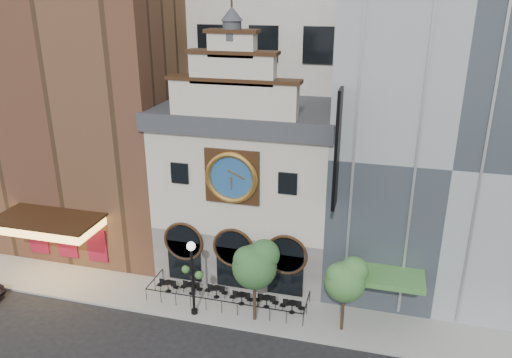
{
  "coord_description": "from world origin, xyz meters",
  "views": [
    {
      "loc": [
        9.13,
        -24.35,
        19.61
      ],
      "look_at": [
        1.01,
        6.0,
        7.74
      ],
      "focal_mm": 35.0,
      "sensor_mm": 36.0,
      "label": 1
    }
  ],
  "objects": [
    {
      "name": "ground",
      "position": [
        0.0,
        0.0,
        0.0
      ],
      "size": [
        120.0,
        120.0,
        0.0
      ],
      "primitive_type": "plane",
      "color": "black",
      "rests_on": "ground"
    },
    {
      "name": "sidewalk",
      "position": [
        0.0,
        2.5,
        0.07
      ],
      "size": [
        44.0,
        5.0,
        0.15
      ],
      "primitive_type": "cube",
      "color": "gray",
      "rests_on": "ground"
    },
    {
      "name": "clock_building",
      "position": [
        0.0,
        7.82,
        6.69
      ],
      "size": [
        12.6,
        8.78,
        18.65
      ],
      "color": "#605E5B",
      "rests_on": "ground"
    },
    {
      "name": "theater_building",
      "position": [
        -13.0,
        9.96,
        12.6
      ],
      "size": [
        14.0,
        15.6,
        25.0
      ],
      "color": "brown",
      "rests_on": "ground"
    },
    {
      "name": "retail_building",
      "position": [
        12.99,
        9.99,
        10.14
      ],
      "size": [
        14.0,
        14.4,
        20.0
      ],
      "color": "gray",
      "rests_on": "ground"
    },
    {
      "name": "cafe_railing",
      "position": [
        0.0,
        2.5,
        0.6
      ],
      "size": [
        10.6,
        2.6,
        0.9
      ],
      "primitive_type": null,
      "color": "black",
      "rests_on": "sidewalk"
    },
    {
      "name": "bistro_0",
      "position": [
        -4.34,
        2.56,
        0.61
      ],
      "size": [
        1.58,
        0.68,
        0.9
      ],
      "color": "black",
      "rests_on": "sidewalk"
    },
    {
      "name": "bistro_1",
      "position": [
        -2.69,
        2.74,
        0.61
      ],
      "size": [
        1.58,
        0.68,
        0.9
      ],
      "color": "black",
      "rests_on": "sidewalk"
    },
    {
      "name": "bistro_2",
      "position": [
        -0.9,
        2.76,
        0.61
      ],
      "size": [
        1.58,
        0.68,
        0.9
      ],
      "color": "black",
      "rests_on": "sidewalk"
    },
    {
      "name": "bistro_3",
      "position": [
        0.96,
        2.46,
        0.61
      ],
      "size": [
        1.58,
        0.68,
        0.9
      ],
      "color": "black",
      "rests_on": "sidewalk"
    },
    {
      "name": "bistro_4",
      "position": [
        2.65,
        2.55,
        0.61
      ],
      "size": [
        1.58,
        0.68,
        0.9
      ],
      "color": "black",
      "rests_on": "sidewalk"
    },
    {
      "name": "bistro_5",
      "position": [
        4.38,
        2.39,
        0.61
      ],
      "size": [
        1.58,
        0.68,
        0.9
      ],
      "color": "black",
      "rests_on": "sidewalk"
    },
    {
      "name": "pedestrian",
      "position": [
        -2.47,
        2.6,
        0.91
      ],
      "size": [
        0.39,
        0.57,
        1.52
      ],
      "primitive_type": "imported",
      "rotation": [
        0.0,
        0.0,
        1.62
      ],
      "color": "black",
      "rests_on": "sidewalk"
    },
    {
      "name": "lamppost",
      "position": [
        -1.68,
        0.7,
        3.33
      ],
      "size": [
        1.57,
        0.94,
        5.15
      ],
      "rotation": [
        0.0,
        0.0,
        -0.38
      ],
      "color": "black",
      "rests_on": "sidewalk"
    },
    {
      "name": "tree_left",
      "position": [
        2.28,
        1.15,
        4.17
      ],
      "size": [
        2.84,
        2.74,
        5.48
      ],
      "color": "#382619",
      "rests_on": "sidewalk"
    },
    {
      "name": "tree_right",
      "position": [
        7.69,
        1.56,
        3.73
      ],
      "size": [
        2.53,
        2.44,
        4.88
      ],
      "color": "#382619",
      "rests_on": "sidewalk"
    }
  ]
}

